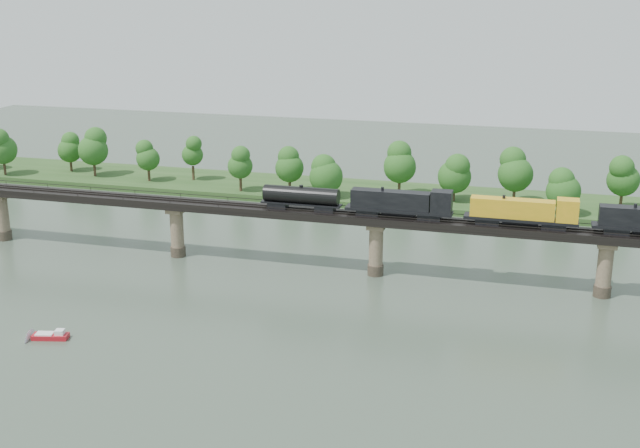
# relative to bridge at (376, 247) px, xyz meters

# --- Properties ---
(ground) EXTENTS (400.00, 400.00, 0.00)m
(ground) POSITION_rel_bridge_xyz_m (0.00, -30.00, -5.46)
(ground) COLOR #344235
(ground) RESTS_ON ground
(far_bank) EXTENTS (300.00, 24.00, 1.60)m
(far_bank) POSITION_rel_bridge_xyz_m (0.00, 55.00, -4.66)
(far_bank) COLOR #26451B
(far_bank) RESTS_ON ground
(bridge) EXTENTS (236.00, 30.00, 11.50)m
(bridge) POSITION_rel_bridge_xyz_m (0.00, 0.00, 0.00)
(bridge) COLOR #473A2D
(bridge) RESTS_ON ground
(bridge_superstructure) EXTENTS (220.00, 4.90, 0.75)m
(bridge_superstructure) POSITION_rel_bridge_xyz_m (0.00, 0.00, 6.33)
(bridge_superstructure) COLOR black
(bridge_superstructure) RESTS_ON bridge
(far_treeline) EXTENTS (289.06, 17.54, 13.60)m
(far_treeline) POSITION_rel_bridge_xyz_m (-8.21, 50.52, 3.37)
(far_treeline) COLOR #382619
(far_treeline) RESTS_ON far_bank
(freight_train) EXTENTS (78.48, 3.06, 5.40)m
(freight_train) POSITION_rel_bridge_xyz_m (18.45, 0.00, 8.62)
(freight_train) COLOR black
(freight_train) RESTS_ON bridge
(motorboat) EXTENTS (5.69, 3.14, 1.51)m
(motorboat) POSITION_rel_bridge_xyz_m (-41.99, -40.80, -4.94)
(motorboat) COLOR #A4121B
(motorboat) RESTS_ON ground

